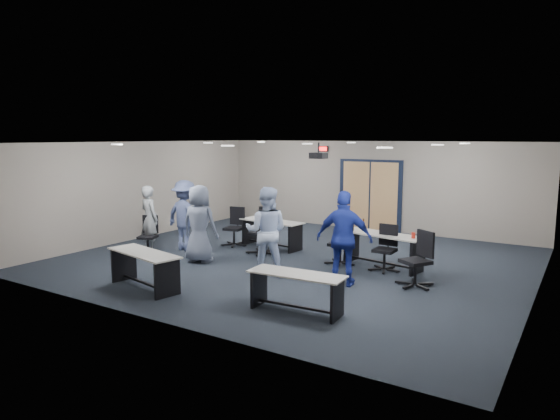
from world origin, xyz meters
The scene contains 25 objects.
floor centered at (0.00, 0.00, 0.00)m, with size 10.00×10.00×0.00m, color black.
back_wall centered at (0.00, 4.50, 1.35)m, with size 10.00×0.04×2.70m, color gray.
front_wall centered at (0.00, -4.50, 1.35)m, with size 10.00×0.04×2.70m, color gray.
left_wall centered at (-5.00, 0.00, 1.35)m, with size 0.04×9.00×2.70m, color gray.
right_wall centered at (5.00, 0.00, 1.35)m, with size 0.04×9.00×2.70m, color gray.
ceiling centered at (0.00, 0.00, 2.70)m, with size 10.00×9.00×0.04m, color silver.
double_door centered at (0.00, 4.46, 1.05)m, with size 2.00×0.07×2.20m.
exit_sign centered at (-1.60, 4.44, 2.45)m, with size 0.32×0.07×0.18m.
ceiling_projector centered at (0.30, 0.50, 2.40)m, with size 0.35×0.32×0.37m.
ceiling_can_lights centered at (0.00, 0.25, 2.67)m, with size 6.24×5.74×0.02m, color white, non-canonical shape.
table_front_left centered at (-1.31, -3.41, 0.47)m, with size 1.79×0.91×0.69m.
table_front_right centered at (1.76, -3.00, 0.44)m, with size 1.63×0.63×0.65m.
table_back_left centered at (-1.19, 0.79, 0.48)m, with size 1.80×0.79×0.71m.
table_back_right centered at (1.94, 0.44, 0.52)m, with size 1.91×0.93×1.02m.
chair_back_a centered at (-2.13, 0.44, 0.50)m, with size 0.63×0.63×1.00m, color black, non-canonical shape.
chair_back_b centered at (-1.00, 0.07, 0.56)m, with size 0.71×0.71×1.13m, color black, non-canonical shape.
chair_back_c centered at (1.05, 0.16, 0.50)m, with size 0.63×0.63×1.00m, color black, non-canonical shape.
chair_back_d centered at (2.08, 0.15, 0.49)m, with size 0.62×0.62×0.98m, color black, non-canonical shape.
chair_loose_left centered at (-3.35, -1.41, 0.46)m, with size 0.58×0.58×0.93m, color black, non-canonical shape.
chair_loose_right centered at (2.97, -0.59, 0.53)m, with size 0.67×0.67×1.07m, color black, non-canonical shape.
person_gray centered at (-3.49, -1.19, 0.82)m, with size 0.60×0.39×1.65m, color gray.
person_plaid centered at (-1.76, -1.32, 0.88)m, with size 0.86×0.56×1.76m, color slate.
person_lightblue centered at (0.12, -1.41, 0.92)m, with size 0.89×0.69×1.83m, color #C0D6FF.
person_navy centered at (1.79, -1.25, 0.92)m, with size 1.07×0.45×1.83m, color navy.
person_back centered at (-2.88, -0.58, 0.88)m, with size 1.14×0.65×1.76m, color #495583.
Camera 1 is at (5.68, -9.76, 2.84)m, focal length 32.00 mm.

